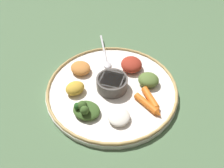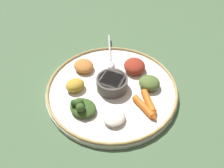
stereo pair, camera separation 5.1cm
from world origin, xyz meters
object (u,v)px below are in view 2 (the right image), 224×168
Objects in this scene: carrot_outer at (149,103)px; carrot_near_spoon at (145,108)px; center_bowl at (112,83)px; spoon at (110,56)px; greens_pile at (82,107)px.

carrot_near_spoon is at bearing 96.59° from carrot_outer.
center_bowl reaches higher than spoon.
center_bowl is 0.11m from greens_pile.
center_bowl is at bearing 13.22° from carrot_outer.
center_bowl reaches higher than carrot_near_spoon.
carrot_outer reaches higher than carrot_near_spoon.
carrot_outer is at bearing -166.78° from center_bowl.
center_bowl is 0.96× the size of carrot_near_spoon.
spoon is 0.23m from carrot_outer.
center_bowl is at bearing 3.29° from carrot_near_spoon.
center_bowl is 0.60× the size of spoon.
greens_pile is (-0.11, 0.20, 0.01)m from spoon.
carrot_outer is at bearing -83.41° from carrot_near_spoon.
carrot_near_spoon is (-0.22, 0.08, 0.00)m from spoon.
center_bowl is at bearing 139.07° from spoon.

